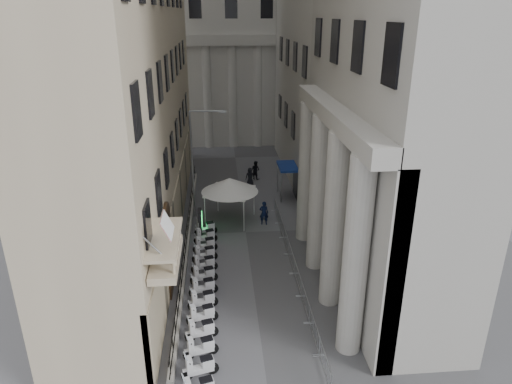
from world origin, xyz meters
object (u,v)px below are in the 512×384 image
at_px(street_lamp, 196,155).
at_px(pedestrian_a, 264,213).
at_px(security_tent, 224,183).
at_px(pedestrian_b, 256,170).
at_px(info_kiosk, 200,222).

distance_m(street_lamp, pedestrian_a, 6.92).
distance_m(security_tent, street_lamp, 3.06).
xyz_separation_m(street_lamp, pedestrian_b, (5.33, 8.62, -4.28)).
xyz_separation_m(security_tent, pedestrian_a, (3.03, -1.49, -2.06)).
distance_m(security_tent, info_kiosk, 3.97).
distance_m(street_lamp, info_kiosk, 5.33).
xyz_separation_m(info_kiosk, pedestrian_a, (4.92, 1.35, -0.04)).
bearing_deg(pedestrian_b, info_kiosk, 108.21).
bearing_deg(pedestrian_a, info_kiosk, 22.82).
bearing_deg(info_kiosk, pedestrian_b, 65.94).
bearing_deg(street_lamp, pedestrian_b, 61.73).
bearing_deg(street_lamp, pedestrian_a, -17.04).
relative_size(info_kiosk, pedestrian_b, 1.06).
bearing_deg(pedestrian_b, street_lamp, 99.86).
height_order(security_tent, info_kiosk, security_tent).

